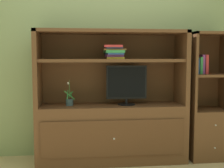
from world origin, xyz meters
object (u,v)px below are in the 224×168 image
Objects in this scene: magazine_stack at (114,52)px; bookshelf_tall at (207,117)px; media_console at (111,119)px; tv_monitor at (127,84)px; upright_book_row at (200,65)px; potted_plant at (69,101)px.

magazine_stack is 0.22× the size of bookshelf_tall.
media_console is 3.65× the size of tv_monitor.
upright_book_row is (-0.11, -0.01, 0.64)m from bookshelf_tall.
tv_monitor is at bearing -178.97° from upright_book_row.
media_console reaches higher than magazine_stack.
potted_plant is 0.90× the size of magazine_stack.
bookshelf_tall is 6.62× the size of upright_book_row.
bookshelf_tall is (1.01, 0.03, -0.41)m from tv_monitor.
magazine_stack is (-0.15, 0.01, 0.38)m from tv_monitor.
tv_monitor is 0.31× the size of bookshelf_tall.
upright_book_row reaches higher than tv_monitor.
potted_plant is 0.77m from magazine_stack.
bookshelf_tall is at bearing 0.60° from potted_plant.
tv_monitor is 0.93m from upright_book_row.
bookshelf_tall reaches higher than magazine_stack.
media_console is 7.53× the size of upright_book_row.
potted_plant is at bearing -178.38° from media_console.
tv_monitor is 1.10m from bookshelf_tall.
magazine_stack is (0.03, -0.01, 0.80)m from media_console.
potted_plant is (-0.49, -0.01, 0.23)m from media_console.
media_console is at bearing 173.08° from tv_monitor.
magazine_stack is 1.43× the size of upright_book_row.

